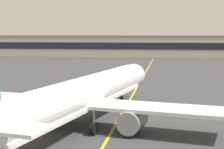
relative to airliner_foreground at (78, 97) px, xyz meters
name	(u,v)px	position (x,y,z in m)	size (l,w,h in m)	color
taxiway_centreline	(128,103)	(4.15, 15.20, -3.37)	(0.30, 180.00, 0.01)	yellow
airliner_foreground	(78,97)	(0.00, 0.00, 0.00)	(32.27, 41.08, 11.65)	white
safety_cone_by_nose_gear	(101,100)	(0.05, 15.73, -3.11)	(0.44, 0.44, 0.55)	orange
terminal_building	(151,46)	(5.07, 118.99, 1.15)	(157.00, 12.40, 9.03)	#B2A893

